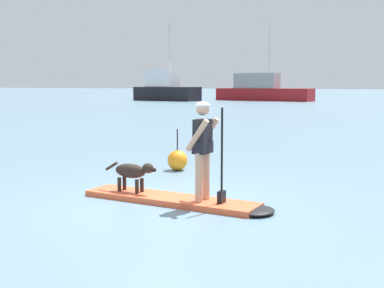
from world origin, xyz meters
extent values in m
plane|color=slate|center=(0.00, 0.00, 0.00)|extent=(400.00, 400.00, 0.00)
cube|color=#E55933|center=(0.00, 0.00, 0.05)|extent=(3.24, 1.03, 0.10)
ellipsoid|color=black|center=(1.58, -0.17, 0.05)|extent=(0.63, 0.71, 0.10)
cylinder|color=tan|center=(0.64, 0.06, 0.51)|extent=(0.12, 0.12, 0.82)
cylinder|color=tan|center=(0.62, -0.20, 0.51)|extent=(0.12, 0.12, 0.82)
cube|color=black|center=(0.63, -0.07, 1.00)|extent=(0.26, 0.38, 0.20)
cube|color=black|center=(0.63, -0.07, 1.19)|extent=(0.24, 0.36, 0.54)
sphere|color=tan|center=(0.63, -0.07, 1.63)|extent=(0.22, 0.22, 0.22)
ellipsoid|color=white|center=(0.63, -0.07, 1.69)|extent=(0.23, 0.23, 0.11)
cylinder|color=tan|center=(0.65, 0.12, 1.21)|extent=(0.43, 0.14, 0.54)
cylinder|color=tan|center=(0.61, -0.26, 1.21)|extent=(0.43, 0.14, 0.54)
cylinder|color=black|center=(0.98, -0.11, 0.88)|extent=(0.04, 0.04, 1.56)
cube|color=black|center=(0.98, -0.11, 0.20)|extent=(0.10, 0.19, 0.20)
ellipsoid|color=#2D231E|center=(-0.82, 0.09, 0.48)|extent=(0.66, 0.29, 0.26)
ellipsoid|color=#2D231E|center=(-0.44, 0.05, 0.56)|extent=(0.24, 0.18, 0.18)
ellipsoid|color=black|center=(-0.33, 0.04, 0.54)|extent=(0.13, 0.09, 0.08)
cylinder|color=#2D231E|center=(-1.24, 0.14, 0.53)|extent=(0.27, 0.08, 0.18)
cylinder|color=#2D231E|center=(-0.62, 0.15, 0.22)|extent=(0.07, 0.07, 0.25)
cylinder|color=#2D231E|center=(-0.64, -0.01, 0.22)|extent=(0.07, 0.07, 0.25)
cylinder|color=#2D231E|center=(-1.01, 0.19, 0.22)|extent=(0.07, 0.07, 0.25)
cylinder|color=#2D231E|center=(-1.02, 0.04, 0.22)|extent=(0.07, 0.07, 0.25)
cube|color=black|center=(-22.58, 47.62, 0.83)|extent=(8.93, 4.65, 1.67)
cube|color=silver|center=(-23.22, 47.62, 2.74)|extent=(4.21, 2.91, 2.15)
cylinder|color=silver|center=(-22.15, 47.62, 5.51)|extent=(0.20, 0.20, 7.67)
cylinder|color=silver|center=(-23.22, 47.62, 2.87)|extent=(2.94, 0.81, 0.14)
cube|color=maroon|center=(-11.55, 52.05, 0.75)|extent=(12.40, 4.93, 1.50)
cube|color=gray|center=(-12.46, 52.05, 2.43)|extent=(5.73, 2.99, 1.85)
cylinder|color=silver|center=(-10.94, 52.05, 5.48)|extent=(0.20, 0.20, 7.96)
cylinder|color=silver|center=(-12.46, 52.05, 2.70)|extent=(4.19, 0.97, 0.14)
sphere|color=orange|center=(-1.18, 2.96, 0.24)|extent=(0.48, 0.48, 0.48)
cylinder|color=black|center=(-1.18, 2.96, 0.73)|extent=(0.03, 0.03, 0.50)
camera|label=1|loc=(3.54, -7.59, 2.03)|focal=46.34mm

